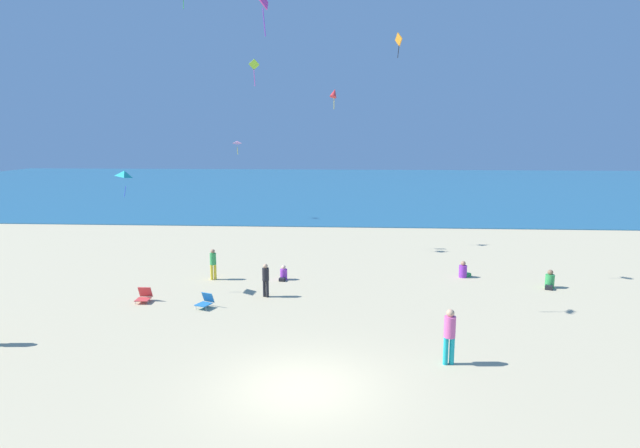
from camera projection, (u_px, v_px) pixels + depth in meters
ground_plane at (322, 283)px, 23.91m from camera, size 120.00×120.00×0.00m
ocean_water at (342, 186)px, 67.47m from camera, size 120.00×60.00×0.05m
beach_chair_far_left at (205, 301)px, 20.48m from camera, size 0.69×0.78×0.58m
beach_chair_far_right at (144, 296)px, 21.21m from camera, size 0.54×0.67×0.59m
person_0 at (283, 274)px, 24.39m from camera, size 0.38×0.58×0.69m
person_2 at (450, 333)px, 15.36m from camera, size 0.40×0.40×1.68m
person_3 at (213, 262)px, 24.34m from camera, size 0.39×0.39×1.44m
person_4 at (550, 281)px, 23.10m from camera, size 0.57×0.73×0.81m
person_5 at (266, 278)px, 21.76m from camera, size 0.38×0.38×1.41m
person_6 at (463, 271)px, 24.84m from camera, size 0.69×0.64×0.78m
kite_lime at (254, 66)px, 29.08m from camera, size 0.59×0.21×1.46m
kite_orange at (399, 40)px, 22.82m from camera, size 0.28×0.54×1.06m
kite_teal at (124, 174)px, 21.66m from camera, size 0.81×0.90×1.12m
kite_pink at (237, 142)px, 40.78m from camera, size 0.58×0.46×1.11m
kite_red at (334, 93)px, 30.42m from camera, size 0.65×0.68×1.21m
kite_magenta at (264, 3)px, 18.09m from camera, size 0.25×0.59×1.45m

